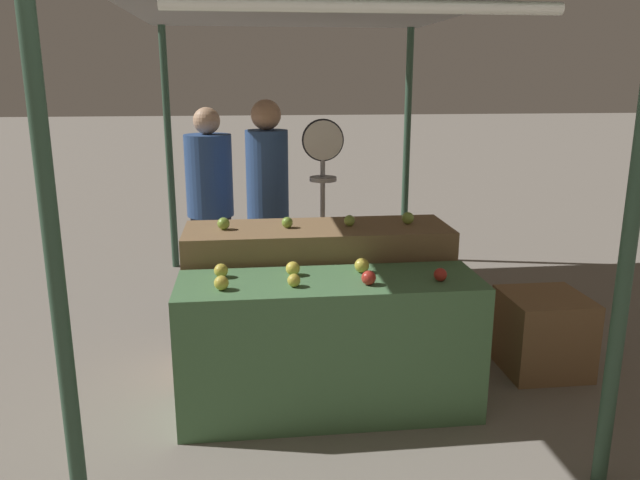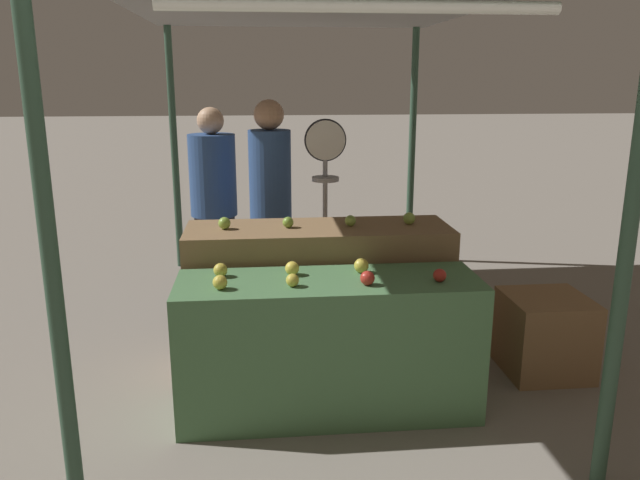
{
  "view_description": "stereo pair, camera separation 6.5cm",
  "coord_description": "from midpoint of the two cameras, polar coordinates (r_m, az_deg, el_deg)",
  "views": [
    {
      "loc": [
        -0.44,
        -3.26,
        1.88
      ],
      "look_at": [
        -0.02,
        0.3,
        0.95
      ],
      "focal_mm": 35.0,
      "sensor_mm": 36.0,
      "label": 1
    },
    {
      "loc": [
        -0.37,
        -3.27,
        1.88
      ],
      "look_at": [
        -0.02,
        0.3,
        0.95
      ],
      "focal_mm": 35.0,
      "sensor_mm": 36.0,
      "label": 2
    }
  ],
  "objects": [
    {
      "name": "ground_plane",
      "position": [
        3.79,
        1.29,
        -15.18
      ],
      "size": [
        60.0,
        60.0,
        0.0
      ],
      "primitive_type": "plane",
      "color": "gray"
    },
    {
      "name": "market_canopy",
      "position": [
        4.35,
        -0.29,
        19.65
      ],
      "size": [
        2.6,
        4.05,
        2.41
      ],
      "color": "#33513D",
      "rests_on": "ground_plane"
    },
    {
      "name": "display_counter_front",
      "position": [
        3.61,
        1.32,
        -9.67
      ],
      "size": [
        1.7,
        0.55,
        0.8
      ],
      "primitive_type": "cube",
      "color": "#4C7A4C",
      "rests_on": "ground_plane"
    },
    {
      "name": "display_counter_back",
      "position": [
        4.13,
        0.32,
        -5.25
      ],
      "size": [
        1.7,
        0.55,
        0.96
      ],
      "primitive_type": "cube",
      "color": "olive",
      "rests_on": "ground_plane"
    },
    {
      "name": "apple_front_0",
      "position": [
        3.33,
        -8.57,
        -3.85
      ],
      "size": [
        0.08,
        0.08,
        0.08
      ],
      "primitive_type": "sphere",
      "color": "gold",
      "rests_on": "display_counter_front"
    },
    {
      "name": "apple_front_1",
      "position": [
        3.34,
        -1.97,
        -3.7
      ],
      "size": [
        0.07,
        0.07,
        0.07
      ],
      "primitive_type": "sphere",
      "color": "gold",
      "rests_on": "display_counter_front"
    },
    {
      "name": "apple_front_2",
      "position": [
        3.37,
        4.91,
        -3.49
      ],
      "size": [
        0.08,
        0.08,
        0.08
      ],
      "primitive_type": "sphere",
      "color": "#B72D23",
      "rests_on": "display_counter_front"
    },
    {
      "name": "apple_front_3",
      "position": [
        3.49,
        11.42,
        -3.18
      ],
      "size": [
        0.07,
        0.07,
        0.07
      ],
      "primitive_type": "sphere",
      "color": "#AD281E",
      "rests_on": "display_counter_front"
    },
    {
      "name": "apple_front_4",
      "position": [
        3.54,
        -8.57,
        -2.73
      ],
      "size": [
        0.08,
        0.08,
        0.08
      ],
      "primitive_type": "sphere",
      "color": "gold",
      "rests_on": "display_counter_front"
    },
    {
      "name": "apple_front_5",
      "position": [
        3.53,
        -2.04,
        -2.61
      ],
      "size": [
        0.08,
        0.08,
        0.08
      ],
      "primitive_type": "sphere",
      "color": "yellow",
      "rests_on": "display_counter_front"
    },
    {
      "name": "apple_front_6",
      "position": [
        3.58,
        4.32,
        -2.35
      ],
      "size": [
        0.08,
        0.08,
        0.08
      ],
      "primitive_type": "sphere",
      "color": "gold",
      "rests_on": "display_counter_front"
    },
    {
      "name": "apple_back_0",
      "position": [
        3.96,
        -8.27,
        1.53
      ],
      "size": [
        0.08,
        0.08,
        0.08
      ],
      "primitive_type": "sphere",
      "color": "#84AD3D",
      "rests_on": "display_counter_back"
    },
    {
      "name": "apple_back_1",
      "position": [
        3.96,
        -2.47,
        1.63
      ],
      "size": [
        0.07,
        0.07,
        0.07
      ],
      "primitive_type": "sphere",
      "color": "#7AA338",
      "rests_on": "display_counter_back"
    },
    {
      "name": "apple_back_2",
      "position": [
        4.01,
        3.26,
        1.78
      ],
      "size": [
        0.07,
        0.07,
        0.07
      ],
      "primitive_type": "sphere",
      "color": "#8EB247",
      "rests_on": "display_counter_back"
    },
    {
      "name": "apple_back_3",
      "position": [
        4.1,
        8.61,
        1.97
      ],
      "size": [
        0.08,
        0.08,
        0.08
      ],
      "primitive_type": "sphere",
      "color": "#8EB247",
      "rests_on": "display_counter_back"
    },
    {
      "name": "produce_scale",
      "position": [
        4.62,
        0.9,
        5.79
      ],
      "size": [
        0.31,
        0.2,
        1.6
      ],
      "color": "#99999E",
      "rests_on": "ground_plane"
    },
    {
      "name": "person_vendor_at_scale",
      "position": [
        4.84,
        -4.17,
        4.2
      ],
      "size": [
        0.44,
        0.44,
        1.73
      ],
      "rotation": [
        0.0,
        0.0,
        3.64
      ],
      "color": "#2D2D38",
      "rests_on": "ground_plane"
    },
    {
      "name": "person_customer_left",
      "position": [
        5.26,
        -9.36,
        4.19
      ],
      "size": [
        0.52,
        0.52,
        1.66
      ],
      "rotation": [
        0.0,
        0.0,
        2.63
      ],
      "color": "#2D2D38",
      "rests_on": "ground_plane"
    },
    {
      "name": "wooden_crate_side",
      "position": [
        4.38,
        20.26,
        -8.11
      ],
      "size": [
        0.52,
        0.52,
        0.52
      ],
      "primitive_type": "cube",
      "color": "olive",
      "rests_on": "ground_plane"
    }
  ]
}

